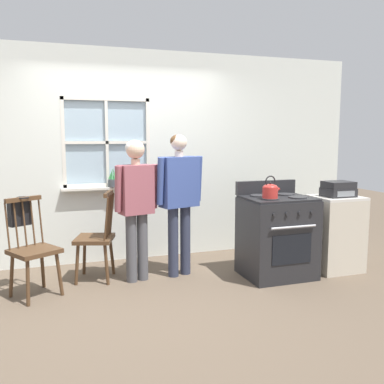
% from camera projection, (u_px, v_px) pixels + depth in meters
% --- Properties ---
extents(ground_plane, '(16.00, 16.00, 0.00)m').
position_uv_depth(ground_plane, '(156.00, 295.00, 4.37)').
color(ground_plane, brown).
extents(wall_back, '(6.40, 0.16, 2.70)m').
position_uv_depth(wall_back, '(130.00, 157.00, 5.51)').
color(wall_back, silver).
rests_on(wall_back, ground_plane).
extents(chair_by_window, '(0.57, 0.56, 1.00)m').
position_uv_depth(chair_by_window, '(33.00, 251.00, 4.29)').
color(chair_by_window, '#4C331E').
rests_on(chair_by_window, ground_plane).
extents(chair_near_wall, '(0.51, 0.52, 1.00)m').
position_uv_depth(chair_near_wall, '(96.00, 239.00, 4.79)').
color(chair_near_wall, '#4C331E').
rests_on(chair_near_wall, ground_plane).
extents(person_elderly_left, '(0.52, 0.29, 1.57)m').
position_uv_depth(person_elderly_left, '(136.00, 197.00, 4.68)').
color(person_elderly_left, '#4C4C51').
rests_on(person_elderly_left, ground_plane).
extents(person_teen_center, '(0.59, 0.32, 1.63)m').
position_uv_depth(person_teen_center, '(179.00, 192.00, 4.87)').
color(person_teen_center, '#2D3347').
rests_on(person_teen_center, ground_plane).
extents(stove, '(0.77, 0.68, 1.08)m').
position_uv_depth(stove, '(277.00, 236.00, 4.91)').
color(stove, '#232326').
rests_on(stove, ground_plane).
extents(kettle, '(0.21, 0.17, 0.25)m').
position_uv_depth(kettle, '(270.00, 190.00, 4.66)').
color(kettle, red).
rests_on(kettle, stove).
extents(potted_plant, '(0.12, 0.12, 0.25)m').
position_uv_depth(potted_plant, '(113.00, 180.00, 5.39)').
color(potted_plant, '#42474C').
rests_on(potted_plant, wall_back).
extents(handbag, '(0.24, 0.25, 0.31)m').
position_uv_depth(handbag, '(20.00, 213.00, 4.40)').
color(handbag, black).
rests_on(handbag, chair_by_window).
extents(side_counter, '(0.55, 0.50, 0.90)m').
position_uv_depth(side_counter, '(335.00, 233.00, 5.14)').
color(side_counter, beige).
rests_on(side_counter, ground_plane).
extents(stereo, '(0.34, 0.29, 0.18)m').
position_uv_depth(stereo, '(338.00, 189.00, 5.05)').
color(stereo, '#232326').
rests_on(stereo, side_counter).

